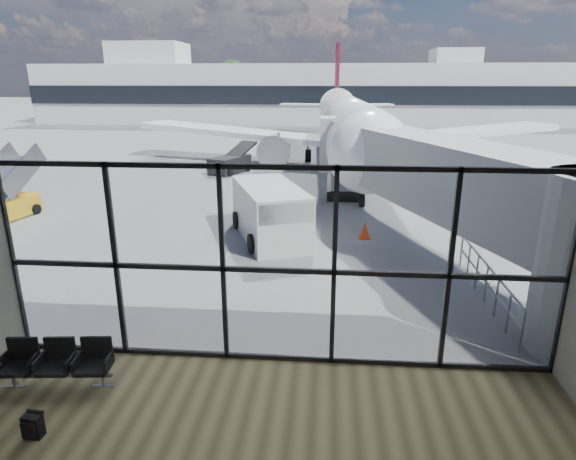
# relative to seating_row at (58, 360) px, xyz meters

# --- Properties ---
(ground) EXTENTS (220.00, 220.00, 0.00)m
(ground) POSITION_rel_seating_row_xyz_m (4.48, 41.27, -0.55)
(ground) COLOR slate
(ground) RESTS_ON ground
(lounge_shell) EXTENTS (12.02, 8.01, 4.51)m
(lounge_shell) POSITION_rel_seating_row_xyz_m (4.48, -3.53, 2.10)
(lounge_shell) COLOR brown
(lounge_shell) RESTS_ON ground
(glass_curtain_wall) EXTENTS (12.10, 0.12, 4.50)m
(glass_curtain_wall) POSITION_rel_seating_row_xyz_m (4.48, 1.27, 1.69)
(glass_curtain_wall) COLOR white
(glass_curtain_wall) RESTS_ON ground
(jet_bridge) EXTENTS (8.00, 16.50, 4.33)m
(jet_bridge) POSITION_rel_seating_row_xyz_m (9.38, 8.35, 2.21)
(jet_bridge) COLOR #A0A3A5
(jet_bridge) RESTS_ON ground
(apron_railing) EXTENTS (0.06, 5.46, 1.11)m
(apron_railing) POSITION_rel_seating_row_xyz_m (10.08, 4.77, 0.17)
(apron_railing) COLOR gray
(apron_railing) RESTS_ON ground
(far_terminal) EXTENTS (80.00, 12.20, 11.00)m
(far_terminal) POSITION_rel_seating_row_xyz_m (3.89, 63.24, 3.66)
(far_terminal) COLOR silver
(far_terminal) RESTS_ON ground
(tree_0) EXTENTS (4.95, 4.95, 7.12)m
(tree_0) POSITION_rel_seating_row_xyz_m (-40.52, 73.27, 4.08)
(tree_0) COLOR #382619
(tree_0) RESTS_ON ground
(tree_1) EXTENTS (5.61, 5.61, 8.07)m
(tree_1) POSITION_rel_seating_row_xyz_m (-34.52, 73.27, 4.70)
(tree_1) COLOR #382619
(tree_1) RESTS_ON ground
(tree_2) EXTENTS (6.27, 6.27, 9.03)m
(tree_2) POSITION_rel_seating_row_xyz_m (-28.52, 73.27, 5.32)
(tree_2) COLOR #382619
(tree_2) RESTS_ON ground
(tree_3) EXTENTS (4.95, 4.95, 7.12)m
(tree_3) POSITION_rel_seating_row_xyz_m (-22.52, 73.27, 4.08)
(tree_3) COLOR #382619
(tree_3) RESTS_ON ground
(tree_4) EXTENTS (5.61, 5.61, 8.07)m
(tree_4) POSITION_rel_seating_row_xyz_m (-16.52, 73.27, 4.70)
(tree_4) COLOR #382619
(tree_4) RESTS_ON ground
(tree_5) EXTENTS (6.27, 6.27, 9.03)m
(tree_5) POSITION_rel_seating_row_xyz_m (-10.52, 73.27, 5.32)
(tree_5) COLOR #382619
(tree_5) RESTS_ON ground
(seating_row) EXTENTS (2.25, 0.83, 1.00)m
(seating_row) POSITION_rel_seating_row_xyz_m (0.00, 0.00, 0.00)
(seating_row) COLOR gray
(seating_row) RESTS_ON ground
(backpack) EXTENTS (0.34, 0.32, 0.49)m
(backpack) POSITION_rel_seating_row_xyz_m (0.36, -1.58, -0.32)
(backpack) COLOR black
(backpack) RESTS_ON ground
(airliner) EXTENTS (32.56, 37.69, 9.71)m
(airliner) POSITION_rel_seating_row_xyz_m (6.75, 29.73, 2.40)
(airliner) COLOR white
(airliner) RESTS_ON ground
(service_van) EXTENTS (3.73, 5.33, 2.13)m
(service_van) POSITION_rel_seating_row_xyz_m (3.29, 9.91, 0.54)
(service_van) COLOR silver
(service_van) RESTS_ON ground
(belt_loader) EXTENTS (2.93, 4.32, 1.90)m
(belt_loader) POSITION_rel_seating_row_xyz_m (-1.09, 23.78, 0.09)
(belt_loader) COLOR black
(belt_loader) RESTS_ON ground
(mobile_stairs) EXTENTS (2.45, 3.90, 2.56)m
(mobile_stairs) POSITION_rel_seating_row_xyz_m (-9.28, 11.81, 0.06)
(mobile_stairs) COLOR gold
(mobile_stairs) RESTS_ON ground
(traffic_cone_a) EXTENTS (0.47, 0.47, 0.67)m
(traffic_cone_a) POSITION_rel_seating_row_xyz_m (7.04, 10.29, -0.23)
(traffic_cone_a) COLOR red
(traffic_cone_a) RESTS_ON ground
(traffic_cone_c) EXTENTS (0.38, 0.38, 0.55)m
(traffic_cone_c) POSITION_rel_seating_row_xyz_m (4.36, 11.59, -0.29)
(traffic_cone_c) COLOR red
(traffic_cone_c) RESTS_ON ground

